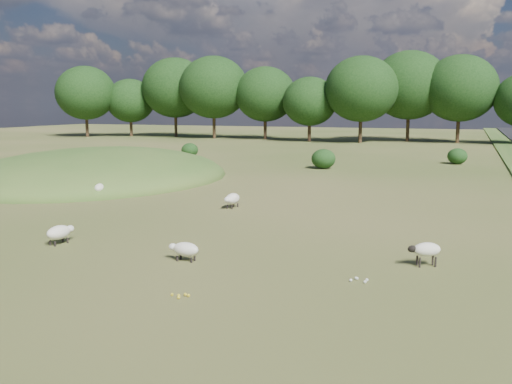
{
  "coord_description": "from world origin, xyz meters",
  "views": [
    {
      "loc": [
        10.56,
        -19.17,
        4.8
      ],
      "look_at": [
        2.0,
        4.0,
        1.0
      ],
      "focal_mm": 40.0,
      "sensor_mm": 36.0,
      "label": 1
    }
  ],
  "objects_px": {
    "sheep_0": "(426,250)",
    "sheep_5": "(59,232)",
    "sheep_4": "(232,199)",
    "sheep_1": "(185,249)",
    "sheep_2": "(100,188)"
  },
  "relations": [
    {
      "from": "sheep_0",
      "to": "sheep_2",
      "type": "height_order",
      "value": "sheep_2"
    },
    {
      "from": "sheep_2",
      "to": "sheep_5",
      "type": "bearing_deg",
      "value": -172.62
    },
    {
      "from": "sheep_0",
      "to": "sheep_5",
      "type": "relative_size",
      "value": 0.88
    },
    {
      "from": "sheep_5",
      "to": "sheep_4",
      "type": "bearing_deg",
      "value": -9.44
    },
    {
      "from": "sheep_1",
      "to": "sheep_2",
      "type": "distance_m",
      "value": 13.19
    },
    {
      "from": "sheep_1",
      "to": "sheep_4",
      "type": "height_order",
      "value": "sheep_4"
    },
    {
      "from": "sheep_4",
      "to": "sheep_1",
      "type": "bearing_deg",
      "value": 19.12
    },
    {
      "from": "sheep_0",
      "to": "sheep_1",
      "type": "xyz_separation_m",
      "value": [
        -7.03,
        -1.96,
        -0.14
      ]
    },
    {
      "from": "sheep_2",
      "to": "sheep_0",
      "type": "bearing_deg",
      "value": -133.25
    },
    {
      "from": "sheep_1",
      "to": "sheep_2",
      "type": "bearing_deg",
      "value": -41.25
    },
    {
      "from": "sheep_1",
      "to": "sheep_5",
      "type": "height_order",
      "value": "sheep_5"
    },
    {
      "from": "sheep_2",
      "to": "sheep_4",
      "type": "distance_m",
      "value": 7.42
    },
    {
      "from": "sheep_0",
      "to": "sheep_2",
      "type": "distance_m",
      "value": 18.06
    },
    {
      "from": "sheep_1",
      "to": "sheep_2",
      "type": "height_order",
      "value": "sheep_2"
    },
    {
      "from": "sheep_2",
      "to": "sheep_4",
      "type": "xyz_separation_m",
      "value": [
        7.42,
        -0.12,
        -0.11
      ]
    }
  ]
}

